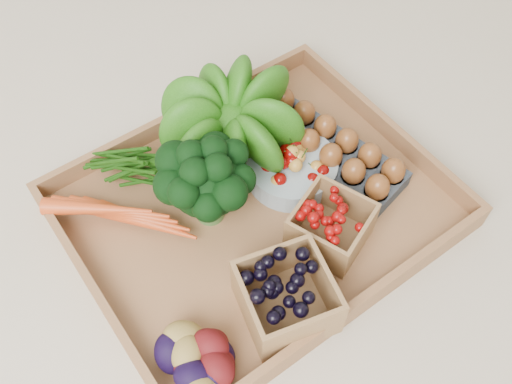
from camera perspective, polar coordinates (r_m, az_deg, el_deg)
ground at (r=0.90m, az=0.00°, el=-2.17°), size 4.00×4.00×0.00m
tray at (r=0.90m, az=0.00°, el=-1.91°), size 0.55×0.45×0.01m
carrots at (r=0.88m, az=-13.03°, el=-2.26°), size 0.18×0.13×0.04m
lettuce at (r=0.90m, az=-2.41°, el=7.57°), size 0.16×0.16×0.16m
broccoli at (r=0.84m, az=-4.81°, el=-0.16°), size 0.14×0.14×0.11m
cherry_bowl at (r=0.91m, az=3.58°, el=2.36°), size 0.15×0.15×0.04m
egg_carton at (r=0.95m, az=7.03°, el=4.00°), size 0.15×0.28×0.03m
potatoes at (r=0.75m, az=-5.43°, el=-16.42°), size 0.14×0.14×0.08m
punnet_blackberry at (r=0.78m, az=3.08°, el=-10.45°), size 0.14×0.14×0.08m
punnet_raspberry at (r=0.84m, az=7.50°, el=-3.35°), size 0.13×0.13×0.07m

